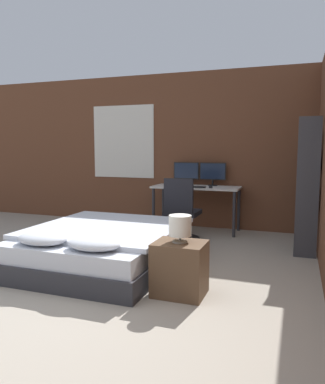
{
  "coord_description": "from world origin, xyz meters",
  "views": [
    {
      "loc": [
        1.73,
        -2.49,
        1.41
      ],
      "look_at": [
        -0.14,
        2.66,
        0.75
      ],
      "focal_mm": 35.0,
      "sensor_mm": 36.0,
      "label": 1
    }
  ],
  "objects_px": {
    "nightstand": "(180,269)",
    "bookshelf": "(307,178)",
    "computer_mouse": "(211,187)",
    "office_chair": "(182,216)",
    "bed": "(103,246)",
    "monitor_left": "(186,172)",
    "keyboard": "(193,187)",
    "bedside_lamp": "(180,226)",
    "desk": "(196,192)",
    "monitor_right": "(213,173)"
  },
  "relations": [
    {
      "from": "monitor_right",
      "to": "monitor_left",
      "type": "bearing_deg",
      "value": 180.0
    },
    {
      "from": "monitor_right",
      "to": "computer_mouse",
      "type": "relative_size",
      "value": 6.38
    },
    {
      "from": "keyboard",
      "to": "bookshelf",
      "type": "relative_size",
      "value": 0.22
    },
    {
      "from": "nightstand",
      "to": "bedside_lamp",
      "type": "bearing_deg",
      "value": -90.0
    },
    {
      "from": "keyboard",
      "to": "bed",
      "type": "bearing_deg",
      "value": -105.54
    },
    {
      "from": "bed",
      "to": "nightstand",
      "type": "distance_m",
      "value": 1.25
    },
    {
      "from": "computer_mouse",
      "to": "office_chair",
      "type": "xyz_separation_m",
      "value": [
        -0.32,
        -0.55,
        -0.39
      ]
    },
    {
      "from": "office_chair",
      "to": "computer_mouse",
      "type": "bearing_deg",
      "value": 60.28
    },
    {
      "from": "bedside_lamp",
      "to": "monitor_right",
      "type": "distance_m",
      "value": 2.97
    },
    {
      "from": "desk",
      "to": "monitor_right",
      "type": "height_order",
      "value": "monitor_right"
    },
    {
      "from": "bed",
      "to": "office_chair",
      "type": "height_order",
      "value": "office_chair"
    },
    {
      "from": "office_chair",
      "to": "bookshelf",
      "type": "xyz_separation_m",
      "value": [
        1.74,
        0.05,
        0.61
      ]
    },
    {
      "from": "bed",
      "to": "bedside_lamp",
      "type": "height_order",
      "value": "bedside_lamp"
    },
    {
      "from": "nightstand",
      "to": "keyboard",
      "type": "height_order",
      "value": "keyboard"
    },
    {
      "from": "bed",
      "to": "monitor_left",
      "type": "bearing_deg",
      "value": 82.26
    },
    {
      "from": "office_chair",
      "to": "bed",
      "type": "bearing_deg",
      "value": -109.94
    },
    {
      "from": "keyboard",
      "to": "computer_mouse",
      "type": "xyz_separation_m",
      "value": [
        0.29,
        0.0,
        0.01
      ]
    },
    {
      "from": "bedside_lamp",
      "to": "monitor_left",
      "type": "relative_size",
      "value": 0.58
    },
    {
      "from": "bookshelf",
      "to": "bedside_lamp",
      "type": "bearing_deg",
      "value": -119.27
    },
    {
      "from": "computer_mouse",
      "to": "desk",
      "type": "bearing_deg",
      "value": 146.41
    },
    {
      "from": "bed",
      "to": "keyboard",
      "type": "xyz_separation_m",
      "value": [
        0.56,
        2.01,
        0.53
      ]
    },
    {
      "from": "bed",
      "to": "nightstand",
      "type": "relative_size",
      "value": 3.84
    },
    {
      "from": "bedside_lamp",
      "to": "office_chair",
      "type": "bearing_deg",
      "value": 106.61
    },
    {
      "from": "keyboard",
      "to": "monitor_left",
      "type": "bearing_deg",
      "value": 121.44
    },
    {
      "from": "nightstand",
      "to": "keyboard",
      "type": "bearing_deg",
      "value": 102.52
    },
    {
      "from": "monitor_right",
      "to": "bookshelf",
      "type": "height_order",
      "value": "bookshelf"
    },
    {
      "from": "keyboard",
      "to": "bookshelf",
      "type": "height_order",
      "value": "bookshelf"
    },
    {
      "from": "monitor_right",
      "to": "bookshelf",
      "type": "xyz_separation_m",
      "value": [
        1.48,
        -0.89,
        0.02
      ]
    },
    {
      "from": "keyboard",
      "to": "monitor_right",
      "type": "bearing_deg",
      "value": 58.56
    },
    {
      "from": "computer_mouse",
      "to": "bookshelf",
      "type": "xyz_separation_m",
      "value": [
        1.43,
        -0.5,
        0.22
      ]
    },
    {
      "from": "bedside_lamp",
      "to": "monitor_right",
      "type": "bearing_deg",
      "value": 96.46
    },
    {
      "from": "bedside_lamp",
      "to": "monitor_left",
      "type": "xyz_separation_m",
      "value": [
        -0.8,
        2.93,
        0.31
      ]
    },
    {
      "from": "bedside_lamp",
      "to": "monitor_left",
      "type": "bearing_deg",
      "value": 105.26
    },
    {
      "from": "desk",
      "to": "monitor_right",
      "type": "relative_size",
      "value": 3.26
    },
    {
      "from": "monitor_right",
      "to": "bed",
      "type": "bearing_deg",
      "value": -108.33
    },
    {
      "from": "computer_mouse",
      "to": "nightstand",
      "type": "bearing_deg",
      "value": -83.72
    },
    {
      "from": "desk",
      "to": "monitor_left",
      "type": "distance_m",
      "value": 0.44
    },
    {
      "from": "nightstand",
      "to": "bookshelf",
      "type": "height_order",
      "value": "bookshelf"
    },
    {
      "from": "bedside_lamp",
      "to": "desk",
      "type": "distance_m",
      "value": 2.8
    },
    {
      "from": "bookshelf",
      "to": "bed",
      "type": "bearing_deg",
      "value": -146.45
    },
    {
      "from": "monitor_left",
      "to": "keyboard",
      "type": "height_order",
      "value": "monitor_left"
    },
    {
      "from": "nightstand",
      "to": "office_chair",
      "type": "bearing_deg",
      "value": 106.61
    },
    {
      "from": "keyboard",
      "to": "office_chair",
      "type": "relative_size",
      "value": 0.41
    },
    {
      "from": "nightstand",
      "to": "bedside_lamp",
      "type": "relative_size",
      "value": 1.98
    },
    {
      "from": "keyboard",
      "to": "office_chair",
      "type": "distance_m",
      "value": 0.67
    },
    {
      "from": "monitor_left",
      "to": "computer_mouse",
      "type": "bearing_deg",
      "value": -36.38
    },
    {
      "from": "bedside_lamp",
      "to": "bookshelf",
      "type": "height_order",
      "value": "bookshelf"
    },
    {
      "from": "nightstand",
      "to": "desk",
      "type": "bearing_deg",
      "value": 101.68
    },
    {
      "from": "monitor_right",
      "to": "keyboard",
      "type": "relative_size",
      "value": 1.14
    },
    {
      "from": "bed",
      "to": "monitor_right",
      "type": "distance_m",
      "value": 2.63
    }
  ]
}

